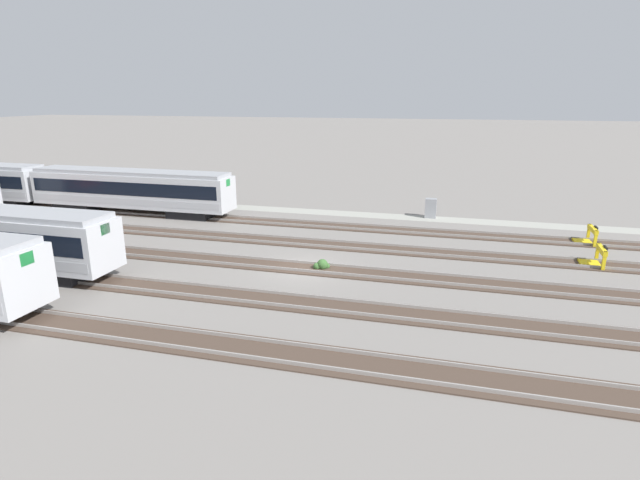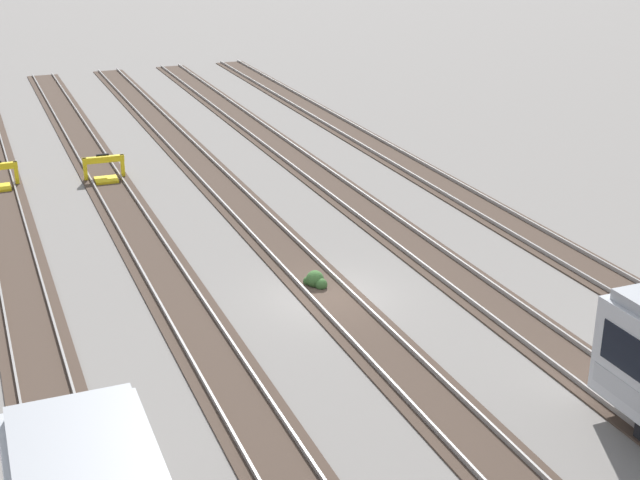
% 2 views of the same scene
% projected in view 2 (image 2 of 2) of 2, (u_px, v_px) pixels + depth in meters
% --- Properties ---
extents(ground_plane, '(400.00, 400.00, 0.00)m').
position_uv_depth(ground_plane, '(330.00, 297.00, 31.07)').
color(ground_plane, gray).
extents(rail_track_nearest, '(90.00, 2.23, 0.21)m').
position_uv_depth(rail_track_nearest, '(36.00, 347.00, 27.56)').
color(rail_track_nearest, '#47382D').
rests_on(rail_track_nearest, ground).
extents(rail_track_near_inner, '(90.00, 2.23, 0.21)m').
position_uv_depth(rail_track_near_inner, '(192.00, 320.00, 29.30)').
color(rail_track_near_inner, '#47382D').
rests_on(rail_track_near_inner, ground).
extents(rail_track_middle, '(90.00, 2.24, 0.21)m').
position_uv_depth(rail_track_middle, '(330.00, 296.00, 31.05)').
color(rail_track_middle, '#47382D').
rests_on(rail_track_middle, ground).
extents(rail_track_far_inner, '(90.00, 2.23, 0.21)m').
position_uv_depth(rail_track_far_inner, '(454.00, 274.00, 32.80)').
color(rail_track_far_inner, '#47382D').
rests_on(rail_track_far_inner, ground).
extents(rail_track_farthest, '(90.00, 2.23, 0.21)m').
position_uv_depth(rail_track_farthest, '(565.00, 255.00, 34.54)').
color(rail_track_farthest, '#47382D').
rests_on(rail_track_farthest, ground).
extents(bumper_stop_near_inner_track, '(1.37, 2.01, 1.22)m').
position_uv_depth(bumper_stop_near_inner_track, '(105.00, 170.00, 43.38)').
color(bumper_stop_near_inner_track, yellow).
rests_on(bumper_stop_near_inner_track, ground).
extents(weed_clump, '(0.92, 0.70, 0.64)m').
position_uv_depth(weed_clump, '(315.00, 281.00, 31.79)').
color(weed_clump, '#38602D').
rests_on(weed_clump, ground).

